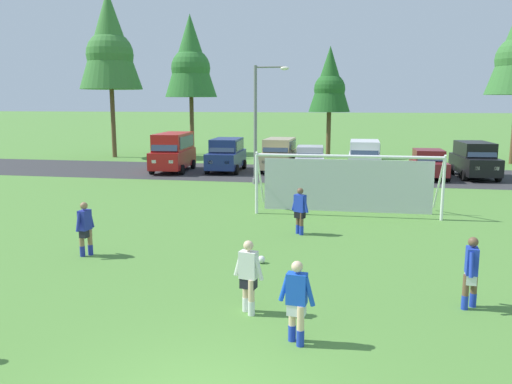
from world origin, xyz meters
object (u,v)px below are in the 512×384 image
object	(u,v)px
parked_car_slot_far_left	(173,151)
parked_car_slot_center	(310,159)
player_defender_far	(248,277)
soccer_goal	(347,182)
player_winger_right	(300,211)
parked_car_slot_center_right	(364,158)
player_midfield_center	(85,229)
soccer_ball	(261,259)
parked_car_slot_center_left	(279,154)
street_lamp	(259,123)
parked_car_slot_left	(226,155)
parked_car_slot_far_right	(475,159)
player_winger_left	(471,273)
player_striker_near	(297,303)
parked_car_slot_right	(428,164)

from	to	relation	value
parked_car_slot_far_left	parked_car_slot_center	bearing A→B (deg)	6.70
player_defender_far	parked_car_slot_far_left	size ratio (longest dim) A/B	0.33
soccer_goal	player_winger_right	distance (m)	4.22
player_winger_right	parked_car_slot_center_right	distance (m)	15.57
player_midfield_center	parked_car_slot_far_left	bearing A→B (deg)	101.79
soccer_ball	parked_car_slot_center	distance (m)	19.42
parked_car_slot_center_left	street_lamp	size ratio (longest dim) A/B	0.72
soccer_goal	parked_car_slot_left	xyz separation A→B (m)	(-8.01, 11.63, -0.18)
player_midfield_center	parked_car_slot_far_right	xyz separation A→B (m)	(15.03, 19.21, 0.29)
player_defender_far	parked_car_slot_left	bearing A→B (deg)	105.06
player_winger_left	parked_car_slot_center_right	world-z (taller)	parked_car_slot_center_right
player_striker_near	parked_car_slot_center_right	bearing A→B (deg)	85.93
player_winger_left	parked_car_slot_far_left	size ratio (longest dim) A/B	0.33
player_defender_far	parked_car_slot_right	xyz separation A→B (m)	(6.65, 21.79, 0.05)
player_midfield_center	player_defender_far	xyz separation A→B (m)	(5.63, -3.28, 0.00)
soccer_ball	parked_car_slot_far_left	bearing A→B (deg)	116.55
soccer_goal	street_lamp	world-z (taller)	street_lamp
parked_car_slot_center_right	soccer_goal	bearing A→B (deg)	-94.56
street_lamp	soccer_goal	bearing A→B (deg)	-53.98
parked_car_slot_right	street_lamp	bearing A→B (deg)	-157.08
parked_car_slot_far_left	parked_car_slot_right	distance (m)	16.17
soccer_goal	player_defender_far	size ratio (longest dim) A/B	4.54
player_winger_left	street_lamp	size ratio (longest dim) A/B	0.25
player_defender_far	parked_car_slot_left	world-z (taller)	parked_car_slot_left
player_winger_right	parked_car_slot_center	size ratio (longest dim) A/B	0.38
parked_car_slot_center_left	street_lamp	xyz separation A→B (m)	(-0.35, -5.56, 2.27)
soccer_goal	parked_car_slot_right	world-z (taller)	soccer_goal
player_winger_left	parked_car_slot_far_left	bearing A→B (deg)	124.67
player_winger_left	parked_car_slot_left	xyz separation A→B (m)	(-10.86, 21.34, 0.29)
parked_car_slot_center	parked_car_slot_center_left	bearing A→B (deg)	170.70
player_winger_left	street_lamp	world-z (taller)	street_lamp
parked_car_slot_center_left	parked_car_slot_center	size ratio (longest dim) A/B	1.08
soccer_goal	player_midfield_center	world-z (taller)	soccer_goal
parked_car_slot_far_right	parked_car_slot_left	bearing A→B (deg)	179.83
player_midfield_center	parked_car_slot_left	world-z (taller)	parked_car_slot_left
soccer_goal	parked_car_slot_left	bearing A→B (deg)	124.55
parked_car_slot_center_right	parked_car_slot_center	bearing A→B (deg)	170.70
player_striker_near	parked_car_slot_right	world-z (taller)	parked_car_slot_right
player_striker_near	street_lamp	xyz separation A→B (m)	(-4.19, 18.95, 2.56)
player_winger_right	street_lamp	bearing A→B (deg)	107.64
player_striker_near	parked_car_slot_center_right	xyz separation A→B (m)	(1.68, 23.61, 0.29)
soccer_ball	parked_car_slot_center_right	size ratio (longest dim) A/B	0.05
soccer_goal	player_winger_right	xyz separation A→B (m)	(-1.55, -3.90, -0.47)
soccer_ball	soccer_goal	size ratio (longest dim) A/B	0.03
soccer_goal	street_lamp	size ratio (longest dim) A/B	1.15
soccer_ball	player_winger_left	bearing A→B (deg)	-24.47
soccer_ball	player_defender_far	bearing A→B (deg)	-84.49
parked_car_slot_left	player_winger_left	bearing A→B (deg)	-63.03
parked_car_slot_far_left	parked_car_slot_center_right	distance (m)	12.39
parked_car_slot_left	parked_car_slot_center_left	distance (m)	3.49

